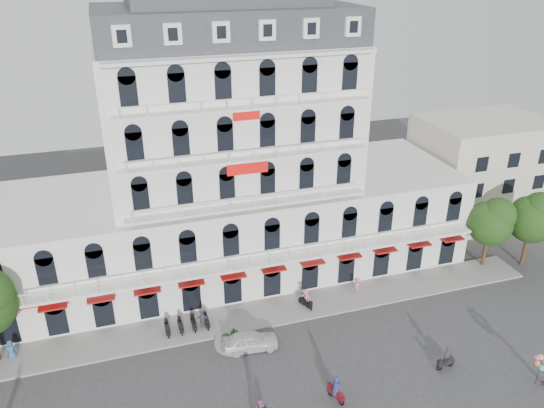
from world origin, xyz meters
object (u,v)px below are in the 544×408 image
at_px(parked_car, 250,341).
at_px(rider_east, 336,389).
at_px(rider_northeast, 446,358).
at_px(balloon_vendor, 543,371).
at_px(rider_center, 306,299).

relative_size(parked_car, rider_east, 2.15).
xyz_separation_m(rider_east, rider_northeast, (9.32, 0.43, -0.10)).
bearing_deg(parked_car, balloon_vendor, -112.36).
height_order(rider_east, balloon_vendor, balloon_vendor).
relative_size(rider_northeast, rider_center, 1.00).
height_order(rider_east, rider_northeast, rider_east).
distance_m(parked_car, rider_center, 7.18).
relative_size(parked_car, balloon_vendor, 1.85).
distance_m(parked_car, balloon_vendor, 21.92).
distance_m(rider_east, balloon_vendor, 15.35).
bearing_deg(rider_center, rider_northeast, 13.70).
relative_size(rider_center, balloon_vendor, 0.81).
relative_size(parked_car, rider_northeast, 2.28).
bearing_deg(balloon_vendor, rider_east, 168.10).
height_order(parked_car, balloon_vendor, balloon_vendor).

